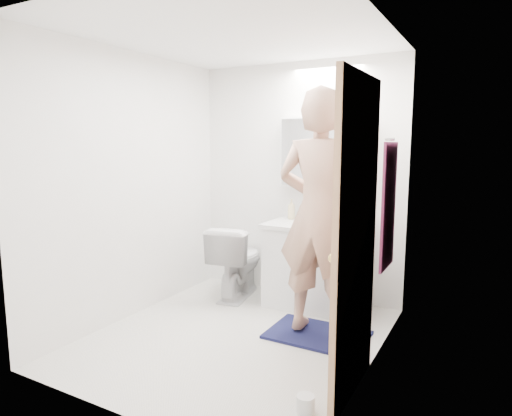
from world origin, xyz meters
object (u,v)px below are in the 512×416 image
Objects in this scene: person at (320,214)px; toilet at (237,261)px; medicine_cabinet at (324,152)px; soap_bottle_a at (291,209)px; soap_bottle_b at (308,212)px; vanity_cabinet at (315,268)px; toothbrush_cup at (346,219)px; toilet_paper_roll at (305,404)px.

toilet is at bearing -25.37° from person.
medicine_cabinet is 1.15× the size of toilet.
person reaches higher than soap_bottle_a.
soap_bottle_b is at bearing -62.19° from person.
toilet is at bearing -172.00° from vanity_cabinet.
toothbrush_cup reaches higher than toilet.
soap_bottle_b reaches higher than toothbrush_cup.
toilet is (-0.82, -0.11, -0.01)m from vanity_cabinet.
medicine_cabinet is at bearing 107.95° from toilet_paper_roll.
toilet_paper_roll is (0.60, -1.87, -1.45)m from medicine_cabinet.
person reaches higher than toothbrush_cup.
soap_bottle_a is (-0.32, 0.15, 0.53)m from vanity_cabinet.
person is at bearing -66.49° from vanity_cabinet.
person is 11.45× the size of soap_bottle_b.
person is 20.41× the size of toothbrush_cup.
toilet is 1.20m from toothbrush_cup.
vanity_cabinet is 0.64m from soap_bottle_a.
soap_bottle_a is (-0.60, 0.79, -0.11)m from person.
toilet is 0.78m from soap_bottle_a.
soap_bottle_a is at bearing -170.20° from soap_bottle_b.
toilet is 4.43× the size of soap_bottle_b.
toothbrush_cup reaches higher than toilet_paper_roll.
vanity_cabinet is 4.33× the size of soap_bottle_a.
person is 1.00m from soap_bottle_a.
person is 0.82m from toothbrush_cup.
person is 0.93m from soap_bottle_b.
soap_bottle_a is 2.15× the size of toothbrush_cup.
person is (1.10, -0.52, 0.65)m from toilet.
toothbrush_cup is 2.02m from toilet_paper_roll.
person is at bearing -87.45° from toothbrush_cup.
soap_bottle_a is at bearing -169.10° from medicine_cabinet.
person is at bearing -62.35° from soap_bottle_b.
toilet_paper_roll is (0.92, -1.81, -0.87)m from soap_bottle_a.
vanity_cabinet is at bearing -86.44° from medicine_cabinet.
medicine_cabinet is 1.42m from toilet.
soap_bottle_a is (-0.31, -0.06, -0.58)m from medicine_cabinet.
toilet is at bearing -151.77° from soap_bottle_a.
vanity_cabinet is 1.18× the size of toilet.
toilet_paper_roll is (0.59, -1.66, -0.34)m from vanity_cabinet.
toilet reaches higher than toilet_paper_roll.
person is at bearing -52.62° from soap_bottle_a.
medicine_cabinet reaches higher than toilet.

